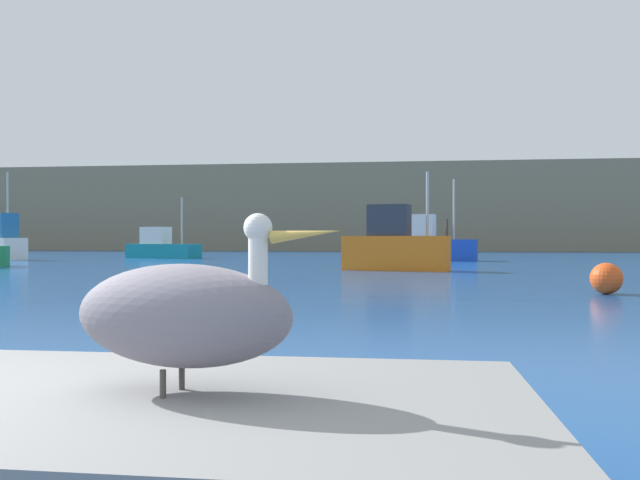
{
  "coord_description": "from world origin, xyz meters",
  "views": [
    {
      "loc": [
        2.43,
        -2.8,
        1.39
      ],
      "look_at": [
        -0.1,
        16.92,
        1.34
      ],
      "focal_mm": 36.66,
      "sensor_mm": 36.0,
      "label": 1
    }
  ],
  "objects_px": {
    "pelican": "(185,314)",
    "fishing_boat_orange": "(394,246)",
    "fishing_boat_blue": "(420,245)",
    "mooring_buoy": "(606,278)",
    "fishing_boat_teal": "(161,247)"
  },
  "relations": [
    {
      "from": "fishing_boat_orange",
      "to": "fishing_boat_blue",
      "type": "xyz_separation_m",
      "value": [
        1.42,
        12.85,
        -0.08
      ]
    },
    {
      "from": "fishing_boat_blue",
      "to": "fishing_boat_teal",
      "type": "relative_size",
      "value": 1.19
    },
    {
      "from": "pelican",
      "to": "fishing_boat_teal",
      "type": "xyz_separation_m",
      "value": [
        -15.83,
        40.96,
        -0.27
      ]
    },
    {
      "from": "fishing_boat_blue",
      "to": "mooring_buoy",
      "type": "distance_m",
      "value": 24.52
    },
    {
      "from": "pelican",
      "to": "fishing_boat_orange",
      "type": "bearing_deg",
      "value": 98.2
    },
    {
      "from": "pelican",
      "to": "fishing_boat_blue",
      "type": "relative_size",
      "value": 0.2
    },
    {
      "from": "fishing_boat_teal",
      "to": "mooring_buoy",
      "type": "bearing_deg",
      "value": -29.81
    },
    {
      "from": "mooring_buoy",
      "to": "fishing_boat_blue",
      "type": "bearing_deg",
      "value": 99.34
    },
    {
      "from": "pelican",
      "to": "fishing_boat_teal",
      "type": "height_order",
      "value": "fishing_boat_teal"
    },
    {
      "from": "fishing_boat_orange",
      "to": "fishing_boat_teal",
      "type": "distance_m",
      "value": 22.74
    },
    {
      "from": "pelican",
      "to": "fishing_boat_blue",
      "type": "height_order",
      "value": "fishing_boat_blue"
    },
    {
      "from": "pelican",
      "to": "fishing_boat_teal",
      "type": "relative_size",
      "value": 0.23
    },
    {
      "from": "pelican",
      "to": "fishing_boat_orange",
      "type": "distance_m",
      "value": 25.31
    },
    {
      "from": "mooring_buoy",
      "to": "fishing_boat_teal",
      "type": "bearing_deg",
      "value": 129.02
    },
    {
      "from": "fishing_boat_orange",
      "to": "mooring_buoy",
      "type": "height_order",
      "value": "fishing_boat_orange"
    }
  ]
}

